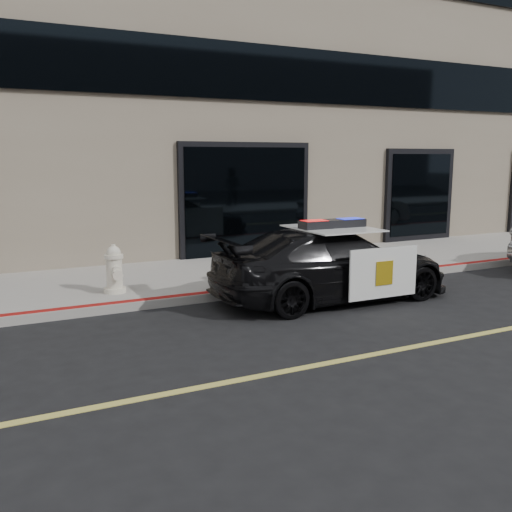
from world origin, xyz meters
name	(u,v)px	position (x,y,z in m)	size (l,w,h in m)	color
ground	(509,329)	(0.00, 0.00, 0.00)	(120.00, 120.00, 0.00)	black
sidewalk_n	(317,265)	(0.00, 5.25, 0.07)	(60.00, 3.50, 0.15)	gray
building_n	(224,36)	(0.00, 10.50, 6.00)	(60.00, 7.00, 12.00)	#756856
police_car	(332,264)	(-1.36, 2.67, 0.65)	(2.08, 4.45, 1.44)	black
fire_hydrant	(114,270)	(-4.84, 4.31, 0.55)	(0.39, 0.54, 0.86)	silver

